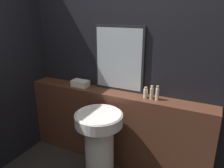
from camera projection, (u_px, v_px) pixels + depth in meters
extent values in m
cube|color=black|center=(120.00, 60.00, 2.50)|extent=(8.00, 0.06, 2.50)
cube|color=#512D1E|center=(114.00, 127.00, 2.63)|extent=(2.23, 0.24, 0.90)
cylinder|color=white|center=(100.00, 154.00, 2.30)|extent=(0.30, 0.30, 0.70)
cylinder|color=white|center=(99.00, 119.00, 2.17)|extent=(0.48, 0.48, 0.11)
torus|color=white|center=(99.00, 114.00, 2.15)|extent=(0.47, 0.47, 0.02)
cube|color=black|center=(119.00, 59.00, 2.45)|extent=(0.60, 0.03, 0.74)
cube|color=#B2BCC6|center=(119.00, 59.00, 2.44)|extent=(0.55, 0.02, 0.69)
cube|color=silver|center=(80.00, 83.00, 2.67)|extent=(0.21, 0.13, 0.08)
cylinder|color=beige|center=(146.00, 93.00, 2.31)|extent=(0.05, 0.05, 0.10)
cylinder|color=tan|center=(146.00, 88.00, 2.29)|extent=(0.03, 0.03, 0.02)
cylinder|color=#C6B284|center=(152.00, 93.00, 2.28)|extent=(0.04, 0.04, 0.12)
cylinder|color=silver|center=(152.00, 87.00, 2.26)|extent=(0.03, 0.03, 0.03)
cylinder|color=beige|center=(157.00, 94.00, 2.26)|extent=(0.04, 0.04, 0.13)
cylinder|color=tan|center=(158.00, 87.00, 2.23)|extent=(0.03, 0.03, 0.03)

